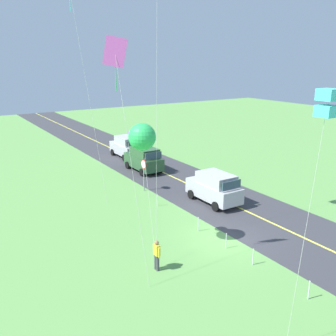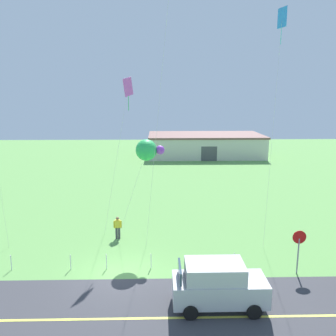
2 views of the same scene
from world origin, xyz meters
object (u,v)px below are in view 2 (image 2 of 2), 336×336
Objects in this scene: person_adult_near at (118,227)px; car_suv_foreground at (218,284)px; stop_sign at (299,243)px; kite_yellow_high at (282,24)px; warehouse_distant at (205,145)px; kite_red_low at (147,150)px; kite_blue_mid at (128,90)px.

car_suv_foreground is at bearing -86.89° from person_adult_near.
stop_sign reaches higher than car_suv_foreground.
stop_sign is at bearing -89.29° from kite_yellow_high.
car_suv_foreground reaches higher than person_adult_near.
kite_yellow_high reaches higher than person_adult_near.
person_adult_near is 0.09× the size of warehouse_distant.
kite_red_low is 0.46× the size of kite_yellow_high.
person_adult_near is 9.46m from kite_blue_mid.
kite_red_low is at bearing -103.47° from warehouse_distant.
kite_yellow_high is at bearing 58.67° from car_suv_foreground.
warehouse_distant is at bearing 83.57° from car_suv_foreground.
person_adult_near is at bearing -106.98° from warehouse_distant.
kite_red_low is 4.50m from kite_blue_mid.
kite_blue_mid reaches higher than kite_red_low.
warehouse_distant is (-0.22, 39.27, -0.05)m from stop_sign.
warehouse_distant is (4.77, 42.34, 0.60)m from car_suv_foreground.
stop_sign is at bearing -89.68° from warehouse_distant.
kite_yellow_high reaches higher than car_suv_foreground.
kite_yellow_high reaches higher than kite_red_low.
warehouse_distant is (-0.16, 34.24, -12.45)m from kite_yellow_high.
stop_sign reaches higher than person_adult_near.
stop_sign is 0.14× the size of warehouse_distant.
car_suv_foreground is 1.72× the size of stop_sign.
stop_sign is 13.38m from kite_yellow_high.
kite_red_low is at bearing -54.47° from kite_blue_mid.
kite_yellow_high is at bearing -89.74° from warehouse_distant.
car_suv_foreground is at bearing -148.45° from stop_sign.
kite_blue_mid reaches higher than car_suv_foreground.
kite_yellow_high is (-0.06, 5.03, 12.40)m from stop_sign.
car_suv_foreground is 42.61m from warehouse_distant.
stop_sign is 10.73m from kite_red_low.
person_adult_near is (-10.63, 5.16, -0.94)m from stop_sign.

